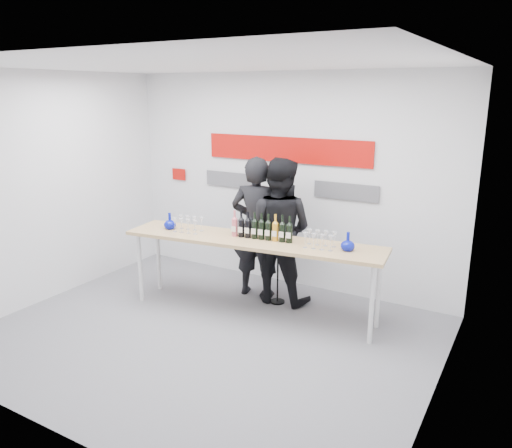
% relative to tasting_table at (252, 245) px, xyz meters
% --- Properties ---
extents(ground, '(5.00, 5.00, 0.00)m').
position_rel_tasting_table_xyz_m(ground, '(-0.14, -0.80, -0.91)').
color(ground, slate).
rests_on(ground, ground).
extents(back_wall, '(5.00, 0.04, 3.00)m').
position_rel_tasting_table_xyz_m(back_wall, '(-0.14, 1.20, 0.59)').
color(back_wall, silver).
rests_on(back_wall, ground).
extents(signage, '(3.38, 0.02, 0.79)m').
position_rel_tasting_table_xyz_m(signage, '(-0.20, 1.17, 0.90)').
color(signage, '#B60D07').
rests_on(signage, back_wall).
extents(tasting_table, '(3.33, 1.05, 0.98)m').
position_rel_tasting_table_xyz_m(tasting_table, '(0.00, 0.00, 0.00)').
color(tasting_table, tan).
rests_on(tasting_table, ground).
extents(wine_bottles, '(0.80, 0.17, 0.33)m').
position_rel_tasting_table_xyz_m(wine_bottles, '(0.10, 0.05, 0.24)').
color(wine_bottles, '#CC5966').
rests_on(wine_bottles, tasting_table).
extents(decanter_left, '(0.16, 0.16, 0.21)m').
position_rel_tasting_table_xyz_m(decanter_left, '(-1.17, -0.13, 0.18)').
color(decanter_left, '#081298').
rests_on(decanter_left, tasting_table).
extents(decanter_right, '(0.16, 0.16, 0.21)m').
position_rel_tasting_table_xyz_m(decanter_right, '(1.17, 0.16, 0.18)').
color(decanter_right, '#081298').
rests_on(decanter_right, tasting_table).
extents(glasses_left, '(0.38, 0.26, 0.18)m').
position_rel_tasting_table_xyz_m(glasses_left, '(-0.89, -0.11, 0.17)').
color(glasses_left, silver).
rests_on(glasses_left, tasting_table).
extents(glasses_right, '(0.38, 0.26, 0.18)m').
position_rel_tasting_table_xyz_m(glasses_right, '(0.85, 0.11, 0.17)').
color(glasses_right, silver).
rests_on(glasses_right, tasting_table).
extents(presenter_left, '(0.78, 0.60, 1.92)m').
position_rel_tasting_table_xyz_m(presenter_left, '(-0.26, 0.56, 0.05)').
color(presenter_left, black).
rests_on(presenter_left, ground).
extents(presenter_right, '(0.99, 0.80, 1.93)m').
position_rel_tasting_table_xyz_m(presenter_right, '(0.08, 0.55, 0.06)').
color(presenter_right, black).
rests_on(presenter_right, ground).
extents(mic_stand, '(0.19, 0.19, 1.67)m').
position_rel_tasting_table_xyz_m(mic_stand, '(0.13, 0.45, -0.40)').
color(mic_stand, black).
rests_on(mic_stand, ground).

